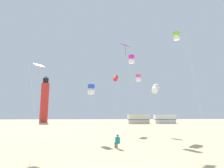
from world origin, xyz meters
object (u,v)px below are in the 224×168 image
(lighthouse_distant, at_px, (45,100))
(rv_van_white, at_px, (165,119))
(kite_diamond_orange, at_px, (39,68))
(kite_box_magenta, at_px, (131,59))
(kite_box_blue, at_px, (91,89))
(kite_tube_white, at_px, (156,88))
(rv_van_cream, at_px, (138,119))
(kite_box_rainbow, at_px, (138,78))
(kite_flyer_standing, at_px, (117,141))
(kite_tube_scarlet, at_px, (116,78))
(kite_box_lime, at_px, (176,36))
(kite_diamond_violet, at_px, (126,49))

(lighthouse_distant, relative_size, rv_van_white, 2.57)
(kite_diamond_orange, bearing_deg, kite_box_magenta, 32.26)
(kite_box_blue, height_order, lighthouse_distant, lighthouse_distant)
(kite_tube_white, distance_m, rv_van_cream, 35.21)
(kite_diamond_orange, distance_m, kite_box_rainbow, 16.92)
(kite_tube_white, bearing_deg, kite_box_rainbow, 93.62)
(kite_box_blue, bearing_deg, rv_van_white, 57.79)
(kite_diamond_orange, xyz_separation_m, kite_box_rainbow, (12.30, 11.52, 1.57))
(kite_box_rainbow, relative_size, kite_tube_white, 1.39)
(kite_flyer_standing, xyz_separation_m, kite_box_blue, (-2.42, 5.62, 5.10))
(kite_box_blue, xyz_separation_m, kite_tube_white, (7.90, 0.31, 0.28))
(kite_tube_scarlet, xyz_separation_m, kite_box_magenta, (1.46, -6.66, 1.28))
(kite_tube_scarlet, relative_size, kite_box_magenta, 0.89)
(kite_box_lime, relative_size, kite_diamond_violet, 1.27)
(kite_flyer_standing, height_order, lighthouse_distant, lighthouse_distant)
(kite_box_lime, distance_m, rv_van_cream, 35.88)
(kite_flyer_standing, bearing_deg, kite_box_rainbow, -126.62)
(kite_tube_white, bearing_deg, rv_van_white, 67.84)
(kite_tube_white, distance_m, rv_van_white, 37.66)
(kite_box_rainbow, distance_m, lighthouse_distant, 46.17)
(kite_diamond_violet, xyz_separation_m, rv_van_cream, (9.66, 36.32, -8.80))
(kite_diamond_violet, relative_size, kite_tube_scarlet, 1.12)
(kite_diamond_orange, xyz_separation_m, kite_box_blue, (4.85, 4.03, -1.45))
(kite_box_rainbow, bearing_deg, kite_diamond_orange, -136.87)
(kite_diamond_orange, bearing_deg, lighthouse_distant, 104.75)
(kite_tube_white, height_order, lighthouse_distant, lighthouse_distant)
(kite_diamond_orange, bearing_deg, kite_box_lime, 17.17)
(kite_diamond_violet, height_order, kite_tube_white, kite_diamond_violet)
(kite_diamond_orange, xyz_separation_m, kite_tube_white, (12.75, 4.34, -1.17))
(kite_box_lime, relative_size, kite_tube_scarlet, 1.43)
(kite_diamond_violet, relative_size, kite_tube_white, 1.63)
(kite_tube_white, height_order, kite_box_magenta, kite_box_magenta)
(kite_box_blue, relative_size, lighthouse_distant, 0.37)
(kite_diamond_orange, relative_size, kite_box_blue, 1.21)
(lighthouse_distant, bearing_deg, kite_flyer_standing, -68.39)
(kite_box_blue, bearing_deg, kite_flyer_standing, -66.69)
(kite_flyer_standing, relative_size, kite_diamond_orange, 0.15)
(kite_box_blue, bearing_deg, kite_tube_scarlet, 66.82)
(kite_tube_scarlet, bearing_deg, kite_tube_white, -65.33)
(kite_tube_white, xyz_separation_m, rv_van_cream, (5.69, 34.44, -4.60))
(kite_tube_scarlet, bearing_deg, rv_van_cream, 69.29)
(lighthouse_distant, bearing_deg, kite_box_rainbow, -56.51)
(kite_box_lime, bearing_deg, kite_diamond_orange, -162.83)
(kite_tube_scarlet, height_order, rv_van_white, kite_tube_scarlet)
(rv_van_cream, bearing_deg, kite_diamond_orange, -113.21)
(kite_flyer_standing, height_order, kite_box_lime, kite_box_lime)
(kite_tube_white, relative_size, lighthouse_distant, 0.40)
(kite_box_rainbow, xyz_separation_m, rv_van_cream, (6.14, 27.26, -7.34))
(kite_tube_scarlet, xyz_separation_m, rv_van_cream, (9.71, 25.69, -7.58))
(kite_diamond_orange, relative_size, lighthouse_distant, 0.45)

